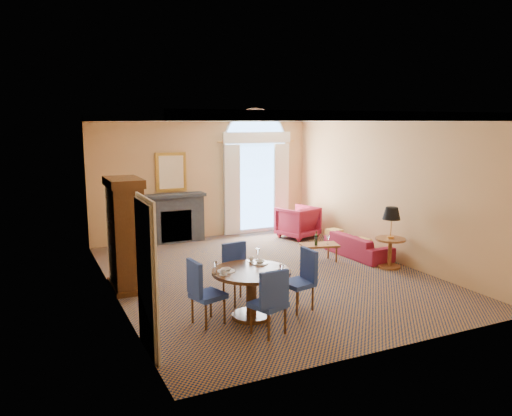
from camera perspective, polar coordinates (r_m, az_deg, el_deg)
name	(u,v)px	position (r m, az deg, el deg)	size (l,w,h in m)	color
ground	(266,275)	(10.25, 1.20, -7.61)	(7.50, 7.50, 0.00)	#142140
room_envelope	(251,149)	(10.39, -0.52, 6.72)	(6.04, 7.52, 3.45)	tan
armoire	(126,236)	(9.49, -14.67, -3.12)	(0.59, 1.05, 2.07)	#3E220E
dining_table	(251,283)	(7.92, -0.53, -8.56)	(1.24, 1.24, 0.98)	#3E220E
dining_chair_north	(236,268)	(8.67, -2.31, -6.92)	(0.52, 0.52, 1.01)	navy
dining_chair_south	(271,298)	(7.25, 1.74, -10.29)	(0.58, 0.58, 1.01)	navy
dining_chair_east	(303,275)	(8.32, 5.40, -7.68)	(0.54, 0.54, 1.01)	navy
dining_chair_west	(202,288)	(7.72, -6.22, -9.10)	(0.56, 0.56, 1.01)	navy
sofa	(358,245)	(11.79, 11.61, -4.22)	(1.74, 0.68, 0.51)	maroon
armchair	(298,222)	(13.41, 4.77, -1.60)	(0.91, 0.94, 0.85)	maroon
coffee_table	(319,245)	(11.11, 7.26, -4.24)	(0.90, 0.64, 0.73)	brown
side_table	(391,230)	(10.91, 15.15, -2.47)	(0.64, 0.64, 1.28)	brown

